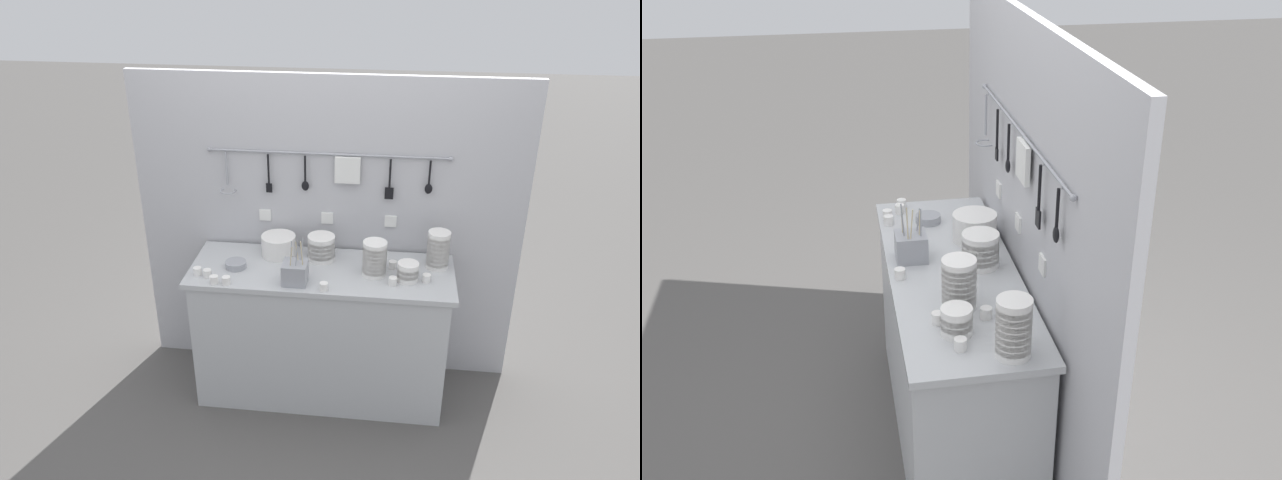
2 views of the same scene
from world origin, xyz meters
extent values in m
plane|color=#514F4C|center=(0.00, 0.00, 0.00)|extent=(20.00, 20.00, 0.00)
cube|color=#B7BABC|center=(0.00, 0.00, 0.85)|extent=(1.51, 0.54, 0.03)
cube|color=#B7BABC|center=(0.00, 0.00, 0.42)|extent=(1.45, 0.52, 0.83)
cube|color=#B2B2B7|center=(0.00, 0.31, 0.95)|extent=(2.31, 0.04, 1.91)
cylinder|color=#93969E|center=(0.00, 0.27, 1.46)|extent=(1.39, 0.01, 0.01)
sphere|color=#93969E|center=(-0.69, 0.27, 1.46)|extent=(0.02, 0.02, 0.02)
sphere|color=#93969E|center=(0.69, 0.27, 1.46)|extent=(0.02, 0.02, 0.02)
cylinder|color=#93969E|center=(-0.59, 0.26, 1.35)|extent=(0.01, 0.01, 0.20)
torus|color=#93969E|center=(-0.59, 0.26, 1.21)|extent=(0.10, 0.10, 0.01)
cylinder|color=#93969E|center=(-0.59, 0.27, 1.45)|extent=(0.00, 0.01, 0.02)
cylinder|color=black|center=(-0.34, 0.26, 1.36)|extent=(0.01, 0.01, 0.18)
cube|color=black|center=(-0.34, 0.26, 1.24)|extent=(0.04, 0.01, 0.06)
cylinder|color=#93969E|center=(-0.34, 0.27, 1.45)|extent=(0.01, 0.01, 0.02)
cylinder|color=black|center=(-0.13, 0.26, 1.37)|extent=(0.01, 0.01, 0.16)
ellipsoid|color=black|center=(-0.13, 0.26, 1.26)|extent=(0.04, 0.02, 0.06)
cylinder|color=#93969E|center=(-0.13, 0.27, 1.45)|extent=(0.01, 0.01, 0.02)
cube|color=silver|center=(0.12, 0.26, 1.37)|extent=(0.15, 0.02, 0.16)
cylinder|color=#93969E|center=(0.12, 0.27, 1.45)|extent=(0.01, 0.01, 0.02)
cylinder|color=black|center=(0.36, 0.26, 1.36)|extent=(0.01, 0.01, 0.18)
cube|color=black|center=(0.36, 0.26, 1.24)|extent=(0.05, 0.01, 0.07)
cylinder|color=#93969E|center=(0.36, 0.27, 1.45)|extent=(0.01, 0.01, 0.02)
cylinder|color=black|center=(0.58, 0.26, 1.38)|extent=(0.01, 0.01, 0.14)
ellipsoid|color=black|center=(0.58, 0.26, 1.28)|extent=(0.04, 0.02, 0.06)
cylinder|color=#93969E|center=(0.58, 0.27, 1.45)|extent=(0.00, 0.01, 0.02)
cube|color=white|center=(-0.38, 0.28, 1.06)|extent=(0.07, 0.01, 0.07)
cube|color=white|center=(0.00, 0.28, 1.06)|extent=(0.07, 0.01, 0.07)
cube|color=white|center=(0.38, 0.28, 1.06)|extent=(0.07, 0.01, 0.07)
cylinder|color=white|center=(0.49, -0.06, 0.89)|extent=(0.12, 0.12, 0.05)
cylinder|color=white|center=(0.49, -0.06, 0.91)|extent=(0.12, 0.12, 0.05)
cylinder|color=white|center=(0.49, -0.06, 0.94)|extent=(0.12, 0.12, 0.05)
cylinder|color=white|center=(0.66, 0.11, 0.88)|extent=(0.13, 0.13, 0.05)
cylinder|color=white|center=(0.66, 0.11, 0.91)|extent=(0.13, 0.13, 0.05)
cylinder|color=white|center=(0.66, 0.11, 0.93)|extent=(0.13, 0.13, 0.05)
cylinder|color=white|center=(0.66, 0.11, 0.96)|extent=(0.13, 0.13, 0.05)
cylinder|color=white|center=(0.66, 0.11, 0.99)|extent=(0.13, 0.13, 0.05)
cylinder|color=white|center=(0.66, 0.11, 1.01)|extent=(0.13, 0.13, 0.05)
cylinder|color=white|center=(0.66, 0.11, 1.04)|extent=(0.13, 0.13, 0.05)
cylinder|color=white|center=(0.66, 0.11, 1.06)|extent=(0.13, 0.13, 0.05)
cylinder|color=white|center=(-0.02, 0.12, 0.88)|extent=(0.16, 0.16, 0.05)
cylinder|color=white|center=(-0.02, 0.12, 0.91)|extent=(0.16, 0.16, 0.05)
cylinder|color=white|center=(-0.02, 0.12, 0.94)|extent=(0.16, 0.16, 0.05)
cylinder|color=white|center=(-0.02, 0.12, 0.96)|extent=(0.16, 0.16, 0.05)
cylinder|color=white|center=(-0.02, 0.12, 0.99)|extent=(0.16, 0.16, 0.05)
cylinder|color=white|center=(0.30, -0.02, 0.88)|extent=(0.14, 0.14, 0.04)
cylinder|color=white|center=(0.30, -0.02, 0.90)|extent=(0.14, 0.14, 0.04)
cylinder|color=white|center=(0.30, -0.02, 0.93)|extent=(0.14, 0.14, 0.04)
cylinder|color=white|center=(0.30, -0.02, 0.95)|extent=(0.14, 0.14, 0.04)
cylinder|color=white|center=(0.30, -0.02, 0.97)|extent=(0.14, 0.14, 0.04)
cylinder|color=white|center=(0.30, -0.02, 1.00)|extent=(0.14, 0.14, 0.04)
cylinder|color=white|center=(0.30, -0.02, 1.02)|extent=(0.14, 0.14, 0.04)
cylinder|color=white|center=(0.30, -0.02, 1.04)|extent=(0.14, 0.14, 0.04)
cylinder|color=white|center=(-0.28, 0.15, 0.87)|extent=(0.20, 0.20, 0.01)
cylinder|color=white|center=(-0.28, 0.15, 0.88)|extent=(0.20, 0.20, 0.01)
cylinder|color=white|center=(-0.28, 0.15, 0.89)|extent=(0.20, 0.20, 0.01)
cylinder|color=white|center=(-0.28, 0.15, 0.90)|extent=(0.20, 0.20, 0.01)
cylinder|color=white|center=(-0.28, 0.15, 0.91)|extent=(0.20, 0.20, 0.01)
cylinder|color=white|center=(-0.28, 0.15, 0.92)|extent=(0.20, 0.20, 0.01)
cylinder|color=white|center=(-0.28, 0.15, 0.93)|extent=(0.20, 0.20, 0.01)
cylinder|color=white|center=(-0.28, 0.15, 0.94)|extent=(0.20, 0.20, 0.01)
cylinder|color=white|center=(-0.28, 0.15, 0.96)|extent=(0.20, 0.20, 0.01)
cylinder|color=white|center=(-0.28, 0.15, 0.97)|extent=(0.20, 0.20, 0.01)
cylinder|color=white|center=(-0.28, 0.15, 0.98)|extent=(0.20, 0.20, 0.01)
cylinder|color=#93969E|center=(-0.49, -0.04, 0.88)|extent=(0.12, 0.12, 0.04)
cube|color=#93969E|center=(-0.13, -0.16, 0.92)|extent=(0.13, 0.13, 0.12)
cylinder|color=#93969E|center=(-0.10, -0.12, 1.02)|extent=(0.02, 0.01, 0.19)
cylinder|color=#93969E|center=(-0.16, -0.13, 1.01)|extent=(0.02, 0.03, 0.17)
cylinder|color=#C6B793|center=(-0.12, -0.12, 1.00)|extent=(0.03, 0.02, 0.17)
cylinder|color=#C6B793|center=(-0.08, -0.18, 1.02)|extent=(0.02, 0.01, 0.20)
cylinder|color=#C6B793|center=(-0.14, -0.19, 1.01)|extent=(0.02, 0.01, 0.17)
cylinder|color=#93969E|center=(-0.11, -0.19, 1.03)|extent=(0.03, 0.02, 0.21)
cylinder|color=#C6B793|center=(-0.09, -0.16, 1.01)|extent=(0.03, 0.03, 0.19)
cylinder|color=white|center=(-0.69, -0.15, 0.88)|extent=(0.05, 0.05, 0.05)
cylinder|color=white|center=(0.40, 0.06, 0.88)|extent=(0.05, 0.05, 0.05)
cylinder|color=white|center=(0.04, -0.23, 0.88)|extent=(0.05, 0.05, 0.05)
cylinder|color=white|center=(0.59, -0.07, 0.88)|extent=(0.05, 0.05, 0.05)
cylinder|color=white|center=(-0.62, -0.16, 0.88)|extent=(0.05, 0.05, 0.05)
cylinder|color=white|center=(0.41, -0.12, 0.88)|extent=(0.05, 0.05, 0.05)
cylinder|color=white|center=(-0.50, -0.23, 0.88)|extent=(0.05, 0.05, 0.05)
cylinder|color=white|center=(-0.57, -0.23, 0.88)|extent=(0.05, 0.05, 0.05)
camera|label=1|loc=(0.37, -3.09, 2.61)|focal=35.00mm
camera|label=2|loc=(2.76, -0.45, 2.38)|focal=42.00mm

